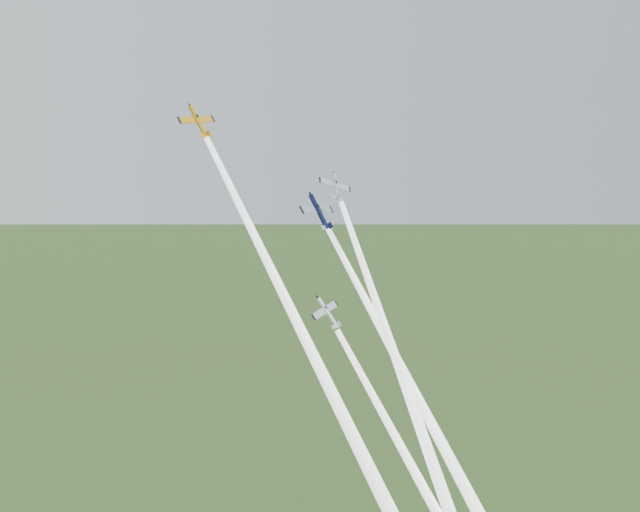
# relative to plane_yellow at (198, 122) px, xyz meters

# --- Properties ---
(plane_yellow) EXTENTS (9.09, 7.22, 7.25)m
(plane_yellow) POSITION_rel_plane_yellow_xyz_m (0.00, 0.00, 0.00)
(plane_yellow) COLOR orange
(smoke_trail_yellow) EXTENTS (14.70, 41.01, 59.53)m
(smoke_trail_yellow) POSITION_rel_plane_yellow_xyz_m (6.51, -21.00, -31.74)
(smoke_trail_yellow) COLOR white
(plane_navy) EXTENTS (9.92, 8.73, 8.45)m
(plane_navy) POSITION_rel_plane_yellow_xyz_m (20.42, -4.58, -15.42)
(plane_navy) COLOR #0B1133
(smoke_trail_navy) EXTENTS (14.31, 36.15, 52.62)m
(smoke_trail_navy) POSITION_rel_plane_yellow_xyz_m (26.77, -23.11, -43.71)
(smoke_trail_navy) COLOR white
(plane_silver_right) EXTENTS (8.28, 4.87, 7.72)m
(plane_silver_right) POSITION_rel_plane_yellow_xyz_m (22.92, -6.04, -10.98)
(plane_silver_right) COLOR silver
(smoke_trail_silver_right) EXTENTS (4.43, 43.26, 60.95)m
(smoke_trail_silver_right) POSITION_rel_plane_yellow_xyz_m (21.81, -28.48, -43.43)
(smoke_trail_silver_right) COLOR white
(plane_silver_low) EXTENTS (8.83, 6.73, 7.22)m
(plane_silver_low) POSITION_rel_plane_yellow_xyz_m (13.10, -17.96, -29.87)
(plane_silver_low) COLOR silver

